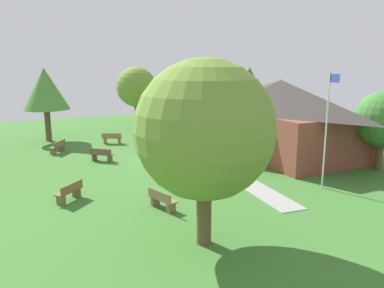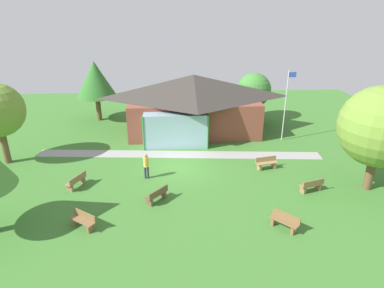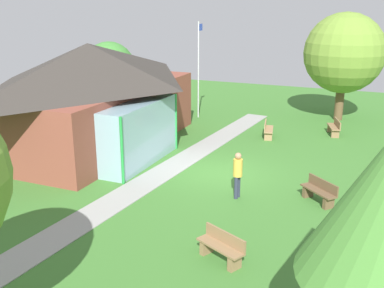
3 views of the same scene
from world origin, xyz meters
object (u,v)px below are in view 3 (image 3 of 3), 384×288
bench_mid_right (268,130)px  visitor_strolling_lawn (238,172)px  bench_front_center (319,192)px  tree_far_east (344,53)px  bench_mid_left (222,247)px  tree_behind_pavilion_right (109,68)px  bench_front_left (384,254)px  pavilion (92,93)px  bench_lawn_far_right (334,128)px  flagpole (199,66)px

bench_mid_right → visitor_strolling_lawn: size_ratio=0.90×
bench_front_center → tree_far_east: (12.86, 0.70, 3.62)m
bench_mid_left → bench_mid_right: size_ratio=0.99×
tree_behind_pavilion_right → tree_far_east: bearing=-73.6°
bench_mid_left → tree_behind_pavilion_right: bearing=-22.3°
bench_front_left → bench_mid_right: size_ratio=0.95×
pavilion → bench_mid_left: size_ratio=7.76×
bench_mid_left → bench_front_center: same height
pavilion → tree_far_east: bearing=-47.0°
bench_lawn_far_right → bench_mid_right: (-1.89, 3.20, 0.00)m
bench_mid_right → bench_front_left: bearing=16.4°
bench_mid_left → tree_far_east: bearing=-68.2°
bench_mid_right → flagpole: bearing=-130.1°
pavilion → bench_lawn_far_right: 12.92m
bench_front_center → bench_front_left: bearing=162.8°
pavilion → visitor_strolling_lawn: (-3.56, -8.66, -1.58)m
bench_front_center → pavilion: bearing=27.7°
bench_lawn_far_right → visitor_strolling_lawn: 10.31m
pavilion → tree_behind_pavilion_right: 6.69m
flagpole → bench_lawn_far_right: size_ratio=3.72×
pavilion → flagpole: 7.80m
pavilion → tree_far_east: (10.07, -10.79, 1.42)m
bench_mid_left → bench_front_center: 5.38m
flagpole → bench_front_left: (-13.73, -11.05, -2.80)m
flagpole → bench_mid_right: flagpole is taller
pavilion → tree_behind_pavilion_right: pavilion is taller
pavilion → bench_front_left: 15.29m
bench_mid_left → bench_front_center: (5.02, -1.93, 0.00)m
pavilion → flagpole: size_ratio=2.06×
pavilion → flagpole: bearing=-20.0°
bench_front_left → visitor_strolling_lawn: size_ratio=0.85×
bench_mid_left → tree_behind_pavilion_right: tree_behind_pavilion_right is taller
bench_lawn_far_right → bench_mid_left: bearing=157.0°
bench_lawn_far_right → bench_mid_right: bearing=103.2°
bench_mid_left → tree_behind_pavilion_right: (13.84, 12.45, 2.53)m
tree_behind_pavilion_right → bench_mid_right: bearing=-97.7°
bench_front_center → visitor_strolling_lawn: visitor_strolling_lawn is taller
pavilion → tree_far_east: 14.82m
pavilion → bench_mid_right: bearing=-59.4°
bench_front_left → pavilion: bearing=-79.6°
bench_front_center → tree_behind_pavilion_right: bearing=9.9°
bench_mid_left → bench_front_center: size_ratio=1.09×
pavilion → bench_mid_left: (-7.81, -9.56, -2.20)m
visitor_strolling_lawn → tree_far_east: size_ratio=0.27×
pavilion → tree_far_east: tree_far_east is taller
bench_mid_left → bench_lawn_far_right: (14.28, -1.40, 0.00)m
pavilion → bench_front_left: bearing=-115.1°
flagpole → bench_mid_right: size_ratio=3.73×
bench_mid_left → bench_front_left: 4.37m
bench_mid_right → tree_behind_pavilion_right: bearing=-109.7°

